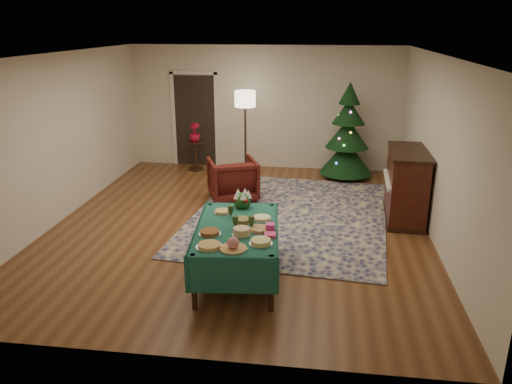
# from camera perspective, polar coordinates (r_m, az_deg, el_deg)

# --- Properties ---
(room_shell) EXTENTS (7.00, 7.00, 7.00)m
(room_shell) POSITION_cam_1_polar(r_m,az_deg,el_deg) (7.83, -1.92, 5.52)
(room_shell) COLOR #593319
(room_shell) RESTS_ON ground
(doorway) EXTENTS (1.08, 0.04, 2.16)m
(doorway) POSITION_cam_1_polar(r_m,az_deg,el_deg) (11.54, -6.98, 8.42)
(doorway) COLOR black
(doorway) RESTS_ON ground
(rug) EXTENTS (3.61, 4.50, 0.02)m
(rug) POSITION_cam_1_polar(r_m,az_deg,el_deg) (8.58, 3.86, -2.68)
(rug) COLOR #121745
(rug) RESTS_ON ground
(buffet_table) EXTENTS (1.22, 1.89, 0.70)m
(buffet_table) POSITION_cam_1_polar(r_m,az_deg,el_deg) (6.37, -2.17, -5.15)
(buffet_table) COLOR black
(buffet_table) RESTS_ON ground
(platter_0) EXTENTS (0.31, 0.31, 0.04)m
(platter_0) POSITION_cam_1_polar(r_m,az_deg,el_deg) (5.77, -5.36, -6.13)
(platter_0) COLOR silver
(platter_0) RESTS_ON buffet_table
(platter_1) EXTENTS (0.32, 0.32, 0.15)m
(platter_1) POSITION_cam_1_polar(r_m,az_deg,el_deg) (5.69, -2.63, -6.04)
(platter_1) COLOR silver
(platter_1) RESTS_ON buffet_table
(platter_2) EXTENTS (0.28, 0.28, 0.06)m
(platter_2) POSITION_cam_1_polar(r_m,az_deg,el_deg) (5.83, 0.55, -5.72)
(platter_2) COLOR silver
(platter_2) RESTS_ON buffet_table
(platter_3) EXTENTS (0.27, 0.27, 0.05)m
(platter_3) POSITION_cam_1_polar(r_m,az_deg,el_deg) (6.12, -5.30, -4.63)
(platter_3) COLOR silver
(platter_3) RESTS_ON buffet_table
(platter_4) EXTENTS (0.23, 0.23, 0.10)m
(platter_4) POSITION_cam_1_polar(r_m,az_deg,el_deg) (6.06, -1.69, -4.56)
(platter_4) COLOR silver
(platter_4) RESTS_ON buffet_table
(platter_5) EXTENTS (0.28, 0.28, 0.04)m
(platter_5) POSITION_cam_1_polar(r_m,az_deg,el_deg) (6.20, 0.38, -4.27)
(platter_5) COLOR silver
(platter_5) RESTS_ON buffet_table
(platter_6) EXTENTS (0.24, 0.24, 0.07)m
(platter_6) POSITION_cam_1_polar(r_m,az_deg,el_deg) (6.41, -1.63, -3.32)
(platter_6) COLOR silver
(platter_6) RESTS_ON buffet_table
(platter_7) EXTENTS (0.27, 0.27, 0.04)m
(platter_7) POSITION_cam_1_polar(r_m,az_deg,el_deg) (6.54, 0.68, -3.00)
(platter_7) COLOR silver
(platter_7) RESTS_ON buffet_table
(platter_8) EXTENTS (0.25, 0.25, 0.04)m
(platter_8) POSITION_cam_1_polar(r_m,az_deg,el_deg) (6.77, -3.83, -2.25)
(platter_8) COLOR silver
(platter_8) RESTS_ON buffet_table
(goblet_0) EXTENTS (0.07, 0.07, 0.16)m
(goblet_0) POSITION_cam_1_polar(r_m,az_deg,el_deg) (6.59, -2.91, -2.19)
(goblet_0) COLOR #2D471E
(goblet_0) RESTS_ON buffet_table
(goblet_1) EXTENTS (0.07, 0.07, 0.16)m
(goblet_1) POSITION_cam_1_polar(r_m,az_deg,el_deg) (6.23, -0.52, -3.44)
(goblet_1) COLOR #2D471E
(goblet_1) RESTS_ON buffet_table
(goblet_2) EXTENTS (0.07, 0.07, 0.16)m
(goblet_2) POSITION_cam_1_polar(r_m,az_deg,el_deg) (6.24, -2.37, -3.42)
(goblet_2) COLOR #2D471E
(goblet_2) RESTS_ON buffet_table
(napkin_stack) EXTENTS (0.15, 0.15, 0.04)m
(napkin_stack) POSITION_cam_1_polar(r_m,az_deg,el_deg) (6.04, 1.62, -4.92)
(napkin_stack) COLOR #F4438B
(napkin_stack) RESTS_ON buffet_table
(gift_box) EXTENTS (0.12, 0.12, 0.09)m
(gift_box) POSITION_cam_1_polar(r_m,az_deg,el_deg) (6.18, 1.63, -4.05)
(gift_box) COLOR #E740A6
(gift_box) RESTS_ON buffet_table
(centerpiece) EXTENTS (0.25, 0.25, 0.29)m
(centerpiece) POSITION_cam_1_polar(r_m,az_deg,el_deg) (6.92, -1.57, -0.83)
(centerpiece) COLOR #1E4C1E
(centerpiece) RESTS_ON buffet_table
(armchair) EXTENTS (1.06, 1.04, 0.86)m
(armchair) POSITION_cam_1_polar(r_m,az_deg,el_deg) (9.26, -2.68, 1.70)
(armchair) COLOR #47130F
(armchair) RESTS_ON ground
(floor_lamp) EXTENTS (0.44, 0.44, 1.80)m
(floor_lamp) POSITION_cam_1_polar(r_m,az_deg,el_deg) (10.60, -1.25, 10.02)
(floor_lamp) COLOR #A57F3F
(floor_lamp) RESTS_ON ground
(side_table) EXTENTS (0.36, 0.36, 0.65)m
(side_table) POSITION_cam_1_polar(r_m,az_deg,el_deg) (11.26, -6.92, 4.08)
(side_table) COLOR black
(side_table) RESTS_ON ground
(potted_plant) EXTENTS (0.24, 0.42, 0.24)m
(potted_plant) POSITION_cam_1_polar(r_m,az_deg,el_deg) (11.15, -7.01, 6.32)
(potted_plant) COLOR #A30B25
(potted_plant) RESTS_ON side_table
(christmas_tree) EXTENTS (1.27, 1.27, 2.02)m
(christmas_tree) POSITION_cam_1_polar(r_m,az_deg,el_deg) (10.66, 10.40, 6.36)
(christmas_tree) COLOR black
(christmas_tree) RESTS_ON ground
(piano) EXTENTS (0.71, 1.40, 1.18)m
(piano) POSITION_cam_1_polar(r_m,az_deg,el_deg) (8.64, 16.76, 0.67)
(piano) COLOR black
(piano) RESTS_ON ground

